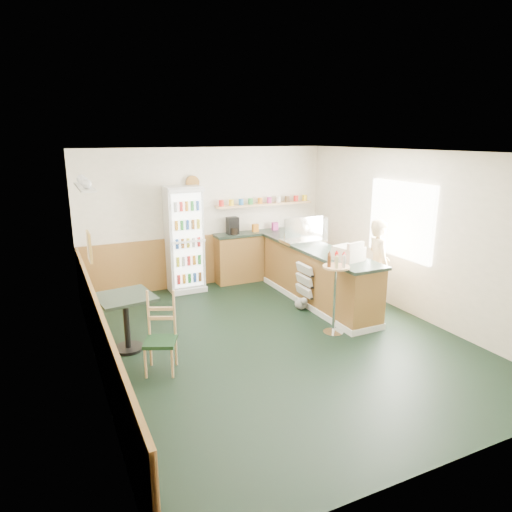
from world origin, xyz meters
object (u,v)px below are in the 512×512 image
drinks_fridge (185,239)px  display_case (304,230)px  cafe_chair (158,330)px  cash_register (348,253)px  cafe_table (126,312)px  condiment_stand (335,283)px  shopkeeper (378,266)px

drinks_fridge → display_case: drinks_fridge is taller
cafe_chair → display_case: bearing=52.1°
cash_register → cafe_table: 3.47m
drinks_fridge → condiment_stand: drinks_fridge is taller
drinks_fridge → condiment_stand: bearing=-63.9°
drinks_fridge → condiment_stand: size_ratio=1.62×
drinks_fridge → display_case: (1.91, -1.18, 0.23)m
shopkeeper → cafe_chair: size_ratio=1.55×
display_case → cafe_chair: (-3.13, -1.69, -0.70)m
cash_register → condiment_stand: size_ratio=0.32×
cafe_table → cafe_chair: (0.27, -0.72, -0.03)m
cash_register → cafe_chair: cash_register is taller
cash_register → condiment_stand: bearing=-154.9°
display_case → shopkeeper: (0.70, -1.26, -0.44)m
display_case → shopkeeper: 1.51m
drinks_fridge → cafe_chair: bearing=-113.0°
condiment_stand → display_case: bearing=74.5°
drinks_fridge → cafe_chair: 3.15m
drinks_fridge → cafe_table: 2.65m
drinks_fridge → cash_register: size_ratio=5.08×
drinks_fridge → cash_register: bearing=-53.1°
cash_register → display_case: bearing=77.9°
display_case → cafe_chair: bearing=-151.6°
cash_register → cafe_chair: 3.20m
display_case → cash_register: 1.37m
cash_register → cafe_table: cash_register is taller
condiment_stand → cafe_chair: (-2.64, 0.04, -0.26)m
condiment_stand → cafe_table: size_ratio=1.50×
cash_register → cafe_table: (-3.40, 0.40, -0.55)m
shopkeeper → condiment_stand: shopkeeper is taller
display_case → cafe_table: 3.60m
cash_register → condiment_stand: 0.68m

